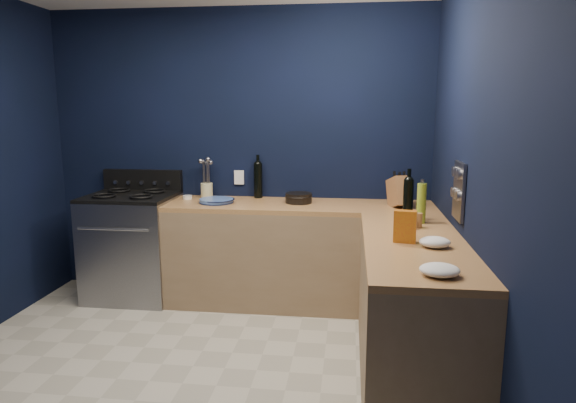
% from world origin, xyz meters
% --- Properties ---
extents(floor, '(3.50, 3.50, 0.02)m').
position_xyz_m(floor, '(0.00, 0.00, -0.01)').
color(floor, '#AEA898').
rests_on(floor, ground).
extents(wall_back, '(3.50, 0.02, 2.60)m').
position_xyz_m(wall_back, '(0.00, 1.76, 1.30)').
color(wall_back, black).
rests_on(wall_back, ground).
extents(wall_right, '(0.02, 3.50, 2.60)m').
position_xyz_m(wall_right, '(1.76, 0.00, 1.30)').
color(wall_right, black).
rests_on(wall_right, ground).
extents(cab_back, '(2.30, 0.63, 0.86)m').
position_xyz_m(cab_back, '(0.60, 1.44, 0.43)').
color(cab_back, '#886E51').
rests_on(cab_back, floor).
extents(top_back, '(2.30, 0.63, 0.04)m').
position_xyz_m(top_back, '(0.60, 1.44, 0.88)').
color(top_back, brown).
rests_on(top_back, cab_back).
extents(cab_right, '(0.63, 1.67, 0.86)m').
position_xyz_m(cab_right, '(1.44, 0.29, 0.43)').
color(cab_right, '#886E51').
rests_on(cab_right, floor).
extents(top_right, '(0.63, 1.67, 0.04)m').
position_xyz_m(top_right, '(1.44, 0.29, 0.88)').
color(top_right, brown).
rests_on(top_right, cab_right).
extents(gas_range, '(0.76, 0.66, 0.92)m').
position_xyz_m(gas_range, '(-0.93, 1.42, 0.46)').
color(gas_range, gray).
rests_on(gas_range, floor).
extents(oven_door, '(0.59, 0.02, 0.42)m').
position_xyz_m(oven_door, '(-0.93, 1.10, 0.45)').
color(oven_door, black).
rests_on(oven_door, gas_range).
extents(cooktop, '(0.76, 0.66, 0.03)m').
position_xyz_m(cooktop, '(-0.93, 1.42, 0.94)').
color(cooktop, black).
rests_on(cooktop, gas_range).
extents(backguard, '(0.76, 0.06, 0.20)m').
position_xyz_m(backguard, '(-0.93, 1.72, 1.04)').
color(backguard, black).
rests_on(backguard, gas_range).
extents(spice_panel, '(0.02, 0.28, 0.38)m').
position_xyz_m(spice_panel, '(1.74, 0.55, 1.18)').
color(spice_panel, gray).
rests_on(spice_panel, wall_right).
extents(wall_outlet, '(0.09, 0.02, 0.13)m').
position_xyz_m(wall_outlet, '(0.00, 1.74, 1.08)').
color(wall_outlet, white).
rests_on(wall_outlet, wall_back).
extents(plate_stack, '(0.31, 0.31, 0.04)m').
position_xyz_m(plate_stack, '(-0.13, 1.39, 0.92)').
color(plate_stack, teal).
rests_on(plate_stack, top_back).
extents(ramekin, '(0.09, 0.09, 0.03)m').
position_xyz_m(ramekin, '(-0.44, 1.55, 0.92)').
color(ramekin, white).
rests_on(ramekin, top_back).
extents(utensil_crock, '(0.14, 0.14, 0.14)m').
position_xyz_m(utensil_crock, '(-0.28, 1.63, 0.97)').
color(utensil_crock, beige).
rests_on(utensil_crock, top_back).
extents(wine_bottle_back, '(0.09, 0.09, 0.32)m').
position_xyz_m(wine_bottle_back, '(0.19, 1.69, 1.06)').
color(wine_bottle_back, black).
rests_on(wine_bottle_back, top_back).
extents(lemon_basket, '(0.26, 0.26, 0.09)m').
position_xyz_m(lemon_basket, '(0.58, 1.48, 0.94)').
color(lemon_basket, black).
rests_on(lemon_basket, top_back).
extents(knife_block, '(0.21, 0.31, 0.30)m').
position_xyz_m(knife_block, '(1.43, 1.42, 1.02)').
color(knife_block, brown).
rests_on(knife_block, top_back).
extents(wine_bottle_right, '(0.09, 0.09, 0.30)m').
position_xyz_m(wine_bottle_right, '(1.45, 0.90, 1.05)').
color(wine_bottle_right, black).
rests_on(wine_bottle_right, top_right).
extents(oil_bottle, '(0.07, 0.07, 0.29)m').
position_xyz_m(oil_bottle, '(1.54, 0.81, 1.04)').
color(oil_bottle, olive).
rests_on(oil_bottle, top_right).
extents(spice_jar_near, '(0.06, 0.06, 0.10)m').
position_xyz_m(spice_jar_near, '(1.50, 0.66, 0.95)').
color(spice_jar_near, olive).
rests_on(spice_jar_near, top_right).
extents(spice_jar_far, '(0.05, 0.05, 0.08)m').
position_xyz_m(spice_jar_far, '(1.46, 0.61, 0.94)').
color(spice_jar_far, olive).
rests_on(spice_jar_far, top_right).
extents(crouton_bag, '(0.14, 0.09, 0.20)m').
position_xyz_m(crouton_bag, '(1.37, 0.26, 1.00)').
color(crouton_bag, '#A71017').
rests_on(crouton_bag, top_right).
extents(towel_front, '(0.21, 0.18, 0.06)m').
position_xyz_m(towel_front, '(1.53, 0.16, 0.93)').
color(towel_front, white).
rests_on(towel_front, top_right).
extents(towel_end, '(0.25, 0.24, 0.06)m').
position_xyz_m(towel_end, '(1.47, -0.37, 0.93)').
color(towel_end, white).
rests_on(towel_end, top_right).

